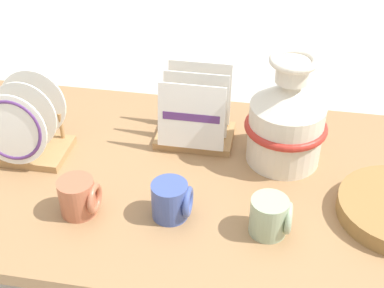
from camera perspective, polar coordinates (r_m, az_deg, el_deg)
name	(u,v)px	position (r m, az deg, el deg)	size (l,w,h in m)	color
display_table	(192,192)	(1.52, 0.00, -5.18)	(1.60, 0.84, 0.61)	#9E754C
ceramic_vase	(287,119)	(1.49, 10.06, 2.62)	(0.23, 0.23, 0.32)	silver
dish_rack_round_plates	(24,132)	(1.58, -17.49, 1.18)	(0.23, 0.18, 0.23)	tan
dish_rack_square_plates	(195,120)	(1.59, 0.37, 2.54)	(0.23, 0.18, 0.22)	tan
mug_sage_glaze	(271,216)	(1.30, 8.41, -7.65)	(0.10, 0.09, 0.10)	#9EB28E
mug_terracotta_glaze	(79,197)	(1.37, -11.95, -5.55)	(0.10, 0.09, 0.10)	#B76647
mug_cobalt_glaze	(172,200)	(1.33, -2.17, -6.03)	(0.10, 0.09, 0.10)	#42569E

